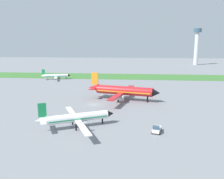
{
  "coord_description": "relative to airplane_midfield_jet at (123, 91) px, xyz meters",
  "views": [
    {
      "loc": [
        14.69,
        -78.01,
        21.22
      ],
      "look_at": [
        5.45,
        13.34,
        3.0
      ],
      "focal_mm": 36.17,
      "sensor_mm": 36.0,
      "label": 1
    }
  ],
  "objects": [
    {
      "name": "ground_plane",
      "position": [
        -10.19,
        -7.57,
        -3.75
      ],
      "size": [
        600.0,
        600.0,
        0.0
      ],
      "primitive_type": "plane",
      "color": "gray"
    },
    {
      "name": "grass_taxiway_strip",
      "position": [
        -10.19,
        67.0,
        -3.71
      ],
      "size": [
        360.0,
        28.0,
        0.08
      ],
      "primitive_type": "cube",
      "color": "#3D7533",
      "rests_on": "ground_plane"
    },
    {
      "name": "airplane_midfield_jet",
      "position": [
        0.0,
        0.0,
        0.0
      ],
      "size": [
        28.74,
        29.1,
        10.41
      ],
      "rotation": [
        0.0,
        0.0,
        6.05
      ],
      "color": "red",
      "rests_on": "ground_plane"
    },
    {
      "name": "airplane_taxiing_turboprop",
      "position": [
        -44.38,
        49.64,
        -1.41
      ],
      "size": [
        17.93,
        20.75,
        6.41
      ],
      "rotation": [
        0.0,
        0.0,
        0.31
      ],
      "color": "white",
      "rests_on": "ground_plane"
    },
    {
      "name": "airplane_foreground_turboprop",
      "position": [
        -10.33,
        -30.71,
        -1.07
      ],
      "size": [
        19.52,
        22.44,
        7.31
      ],
      "rotation": [
        0.0,
        0.0,
        0.47
      ],
      "color": "white",
      "rests_on": "ground_plane"
    },
    {
      "name": "pushback_tug_near_gate",
      "position": [
        10.11,
        -32.38,
        -2.84
      ],
      "size": [
        2.77,
        3.93,
        1.95
      ],
      "rotation": [
        0.0,
        0.0,
        4.47
      ],
      "color": "white",
      "rests_on": "ground_plane"
    },
    {
      "name": "control_tower",
      "position": [
        69.56,
        166.25,
        18.65
      ],
      "size": [
        8.0,
        8.0,
        38.15
      ],
      "color": "silver",
      "rests_on": "ground_plane"
    }
  ]
}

